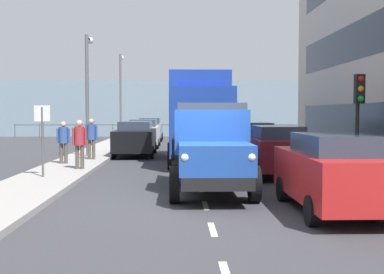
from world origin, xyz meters
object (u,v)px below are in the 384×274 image
at_px(car_red_kerbside_near, 333,171).
at_px(traffic_light_near, 359,103).
at_px(truck_vintage_blue, 211,150).
at_px(car_grey_oppositeside_2, 150,129).
at_px(car_black_oppositeside_0, 135,138).
at_px(lamp_post_promenade, 88,83).
at_px(pedestrian_couple_a, 63,139).
at_px(pedestrian_strolling, 91,135).
at_px(lorry_cargo_blue, 198,115).
at_px(street_sign, 42,128).
at_px(car_silver_oppositeside_1, 144,133).
at_px(lamp_post_far, 121,89).
at_px(pedestrian_with_bag, 80,140).
at_px(car_white_kerbside_2, 252,140).
at_px(car_maroon_kerbside_1, 276,150).

bearing_deg(car_red_kerbside_near, traffic_light_near, -116.13).
bearing_deg(truck_vintage_blue, car_grey_oppositeside_2, -83.04).
bearing_deg(car_black_oppositeside_0, truck_vintage_blue, 104.49).
bearing_deg(lamp_post_promenade, car_red_kerbside_near, 121.08).
height_order(pedestrian_couple_a, pedestrian_strolling, pedestrian_strolling).
relative_size(lorry_cargo_blue, lamp_post_promenade, 1.47).
xyz_separation_m(truck_vintage_blue, street_sign, (5.14, -2.53, 0.50)).
xyz_separation_m(car_silver_oppositeside_1, traffic_light_near, (-7.68, 15.53, 1.58)).
xyz_separation_m(car_red_kerbside_near, pedestrian_couple_a, (7.90, -9.06, 0.23)).
relative_size(lorry_cargo_blue, street_sign, 3.65).
height_order(truck_vintage_blue, street_sign, truck_vintage_blue).
distance_m(truck_vintage_blue, lamp_post_far, 23.53).
distance_m(pedestrian_with_bag, traffic_light_near, 9.57).
height_order(car_white_kerbside_2, lamp_post_promenade, lamp_post_promenade).
bearing_deg(car_maroon_kerbside_1, car_silver_oppositeside_1, -68.32).
relative_size(car_maroon_kerbside_1, traffic_light_near, 1.27).
distance_m(pedestrian_with_bag, lamp_post_promenade, 5.86).
xyz_separation_m(lorry_cargo_blue, car_white_kerbside_2, (-2.47, -0.82, -1.18)).
distance_m(truck_vintage_blue, traffic_light_near, 5.26).
relative_size(pedestrian_strolling, street_sign, 0.78).
relative_size(lamp_post_promenade, lamp_post_far, 0.91).
bearing_deg(car_maroon_kerbside_1, lorry_cargo_blue, -62.03).
distance_m(truck_vintage_blue, car_maroon_kerbside_1, 4.50).
relative_size(traffic_light_near, street_sign, 1.42).
xyz_separation_m(truck_vintage_blue, traffic_light_near, (-4.70, -1.98, 1.29)).
distance_m(truck_vintage_blue, car_silver_oppositeside_1, 17.77).
height_order(car_black_oppositeside_0, pedestrian_with_bag, pedestrian_with_bag).
height_order(lorry_cargo_blue, car_silver_oppositeside_1, lorry_cargo_blue).
height_order(car_silver_oppositeside_1, lamp_post_far, lamp_post_far).
bearing_deg(car_white_kerbside_2, traffic_light_near, 106.94).
distance_m(car_grey_oppositeside_2, lamp_post_far, 3.89).
relative_size(car_white_kerbside_2, pedestrian_with_bag, 2.53).
relative_size(car_maroon_kerbside_1, pedestrian_with_bag, 2.32).
bearing_deg(pedestrian_couple_a, car_red_kerbside_near, 131.10).
bearing_deg(car_grey_oppositeside_2, truck_vintage_blue, 96.96).
xyz_separation_m(truck_vintage_blue, car_grey_oppositeside_2, (2.98, -24.44, -0.28)).
xyz_separation_m(car_grey_oppositeside_2, lamp_post_promenade, (2.05, 14.45, 2.64)).
relative_size(car_silver_oppositeside_1, street_sign, 1.97).
xyz_separation_m(car_silver_oppositeside_1, pedestrian_strolling, (1.62, 9.20, 0.28)).
xyz_separation_m(pedestrian_with_bag, street_sign, (0.74, 2.13, 0.50)).
height_order(pedestrian_couple_a, traffic_light_near, traffic_light_near).
height_order(car_black_oppositeside_0, lamp_post_far, lamp_post_far).
bearing_deg(lorry_cargo_blue, car_black_oppositeside_0, -46.36).
distance_m(car_grey_oppositeside_2, pedestrian_with_bag, 19.83).
height_order(car_white_kerbside_2, pedestrian_strolling, pedestrian_strolling).
xyz_separation_m(traffic_light_near, street_sign, (9.84, -0.54, -0.79)).
bearing_deg(car_white_kerbside_2, street_sign, 41.19).
relative_size(pedestrian_couple_a, lamp_post_promenade, 0.30).
relative_size(truck_vintage_blue, car_silver_oppositeside_1, 1.28).
height_order(truck_vintage_blue, traffic_light_near, traffic_light_near).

